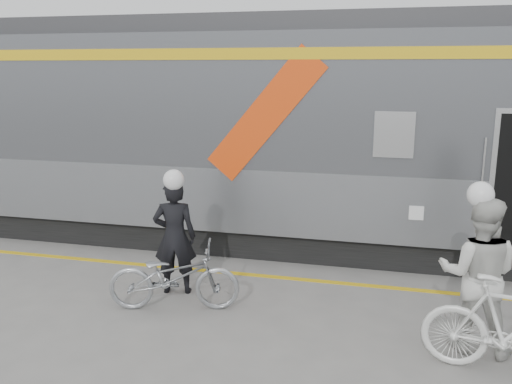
% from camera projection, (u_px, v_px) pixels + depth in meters
% --- Properties ---
extents(ground, '(90.00, 90.00, 0.00)m').
position_uv_depth(ground, '(223.00, 341.00, 6.58)').
color(ground, slate).
rests_on(ground, ground).
extents(train, '(24.00, 3.17, 4.10)m').
position_uv_depth(train, '(382.00, 135.00, 9.69)').
color(train, black).
rests_on(train, ground).
extents(safety_strip, '(24.00, 0.12, 0.01)m').
position_uv_depth(safety_strip, '(263.00, 276.00, 8.61)').
color(safety_strip, gold).
rests_on(safety_strip, ground).
extents(man, '(0.70, 0.54, 1.70)m').
position_uv_depth(man, '(175.00, 237.00, 7.83)').
color(man, black).
rests_on(man, ground).
extents(bicycle_left, '(1.87, 1.03, 0.93)m').
position_uv_depth(bicycle_left, '(174.00, 277.00, 7.35)').
color(bicycle_left, '#9C9FA3').
rests_on(bicycle_left, ground).
extents(woman, '(1.00, 0.83, 1.84)m').
position_uv_depth(woman, '(478.00, 275.00, 6.21)').
color(woman, beige).
rests_on(woman, ground).
extents(helmet_man, '(0.29, 0.29, 0.29)m').
position_uv_depth(helmet_man, '(172.00, 169.00, 7.61)').
color(helmet_man, white).
rests_on(helmet_man, man).
extents(helmet_woman, '(0.30, 0.30, 0.30)m').
position_uv_depth(helmet_woman, '(487.00, 184.00, 5.97)').
color(helmet_woman, white).
rests_on(helmet_woman, woman).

